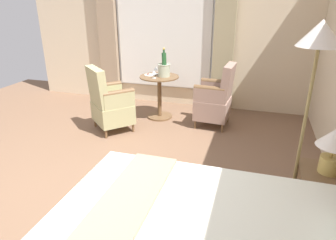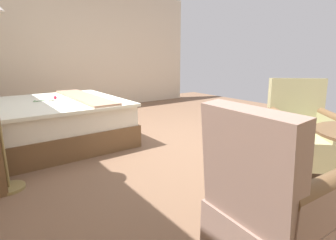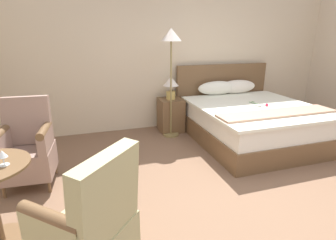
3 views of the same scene
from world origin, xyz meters
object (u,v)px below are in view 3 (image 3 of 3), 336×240
Objects in this scene: armchair_facing_bed at (91,226)px; bed at (249,119)px; bedside_lamp at (171,85)px; wine_glass_near_edge at (2,155)px; floor_lamp_brass at (171,47)px; nightstand at (171,115)px; armchair_by_window at (28,148)px.

bed is at bearing 37.25° from armchair_facing_bed.
bed reaches higher than bedside_lamp.
floor_lamp_brass is at bearing 45.02° from wine_glass_near_edge.
wine_glass_near_edge reaches higher than nightstand.
nightstand is 3.13m from wine_glass_near_edge.
armchair_by_window reaches higher than bedside_lamp.
bedside_lamp reaches higher than wine_glass_near_edge.
floor_lamp_brass is 2.95m from wine_glass_near_edge.
armchair_by_window is 1.69m from armchair_facing_bed.
armchair_by_window is at bearing -150.12° from nightstand.
floor_lamp_brass is 3.12m from armchair_facing_bed.
floor_lamp_brass is 14.27× the size of wine_glass_near_edge.
bedside_lamp is (-1.14, 0.78, 0.52)m from bed.
armchair_facing_bed is at bearing -118.24° from bedside_lamp.
armchair_facing_bed is at bearing -41.56° from wine_glass_near_edge.
nightstand is 0.59× the size of armchair_facing_bed.
bed is 2.07× the size of armchair_by_window.
armchair_facing_bed reaches higher than nightstand.
armchair_by_window is (-2.15, -1.24, 0.15)m from nightstand.
bedside_lamp is 0.22× the size of floor_lamp_brass.
wine_glass_near_edge is at bearing 138.44° from armchair_facing_bed.
bed reaches higher than wine_glass_near_edge.
floor_lamp_brass reaches higher than wine_glass_near_edge.
bed is 1.48m from bedside_lamp.
bed is at bearing -34.51° from nightstand.
nightstand is 1.24m from floor_lamp_brass.
wine_glass_near_edge is 0.12× the size of armchair_by_window.
bedside_lamp is at bearing 47.11° from wine_glass_near_edge.
armchair_facing_bed is at bearing -142.75° from bed.
wine_glass_near_edge is at bearing -155.52° from bed.
bedside_lamp is 3.20m from armchair_facing_bed.
armchair_by_window is (-2.15, -1.24, -0.41)m from bedside_lamp.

